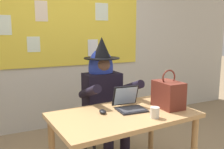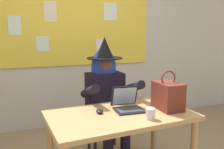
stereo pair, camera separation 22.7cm
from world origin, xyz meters
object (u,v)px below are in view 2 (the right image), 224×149
handbag (168,95)px  coffee_mug (150,114)px  desk_main (121,123)px  chair_at_desk (104,110)px  computer_mouse (99,111)px  laptop (127,105)px  person_costumed (107,90)px

handbag → coffee_mug: handbag is taller
desk_main → chair_at_desk: 0.75m
handbag → chair_at_desk: bearing=116.6°
computer_mouse → coffee_mug: coffee_mug is taller
laptop → coffee_mug: laptop is taller
chair_at_desk → laptop: laptop is taller
chair_at_desk → coffee_mug: bearing=8.8°
laptop → coffee_mug: 0.32m
laptop → computer_mouse: laptop is taller
desk_main → person_costumed: size_ratio=0.96×
computer_mouse → handbag: handbag is taller
desk_main → chair_at_desk: size_ratio=1.48×
desk_main → laptop: size_ratio=4.52×
desk_main → coffee_mug: coffee_mug is taller
desk_main → laptop: laptop is taller
person_costumed → coffee_mug: 0.85m
chair_at_desk → handbag: bearing=29.7°
laptop → handbag: (0.37, -0.12, 0.09)m
person_costumed → coffee_mug: bearing=5.9°
person_costumed → chair_at_desk: bearing=177.5°
person_costumed → desk_main: bearing=-8.2°
chair_at_desk → computer_mouse: bearing=-18.4°
chair_at_desk → laptop: (0.02, -0.66, 0.25)m
desk_main → chair_at_desk: chair_at_desk is taller
chair_at_desk → coffee_mug: (0.10, -0.97, 0.25)m
chair_at_desk → coffee_mug: 1.00m
computer_mouse → laptop: bearing=9.1°
desk_main → coffee_mug: (0.18, -0.23, 0.14)m
laptop → person_costumed: bearing=96.4°
desk_main → handbag: 0.52m
person_costumed → laptop: bearing=1.7°
coffee_mug → laptop: bearing=103.7°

